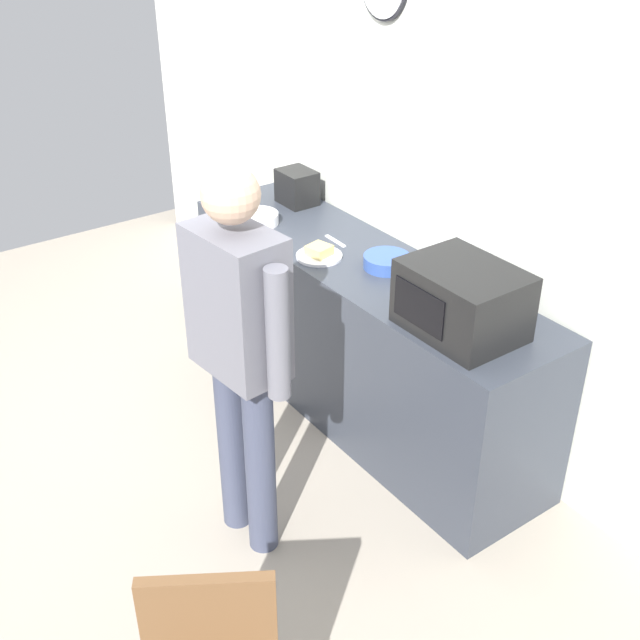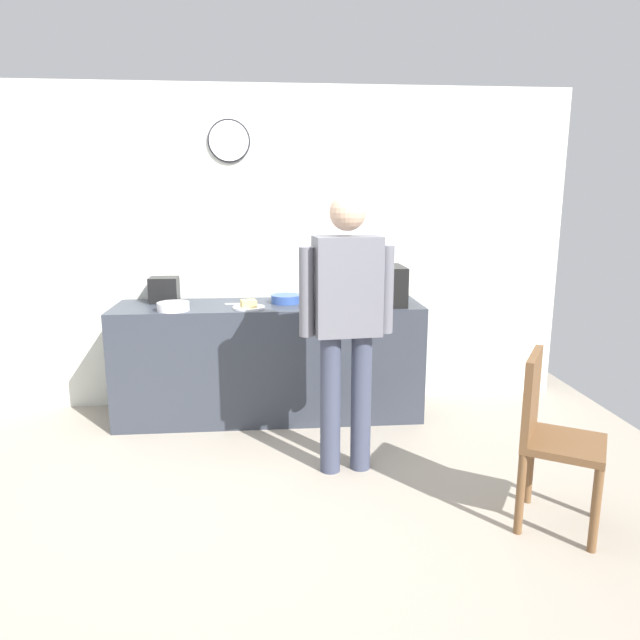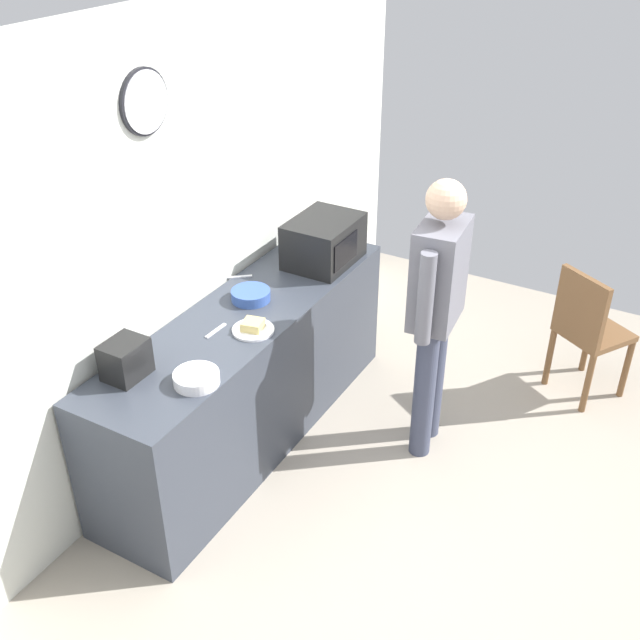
{
  "view_description": "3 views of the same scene",
  "coord_description": "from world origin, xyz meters",
  "px_view_note": "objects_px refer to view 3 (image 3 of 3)",
  "views": [
    {
      "loc": [
        3.05,
        -1.07,
        2.7
      ],
      "look_at": [
        0.42,
        0.81,
        0.8
      ],
      "focal_mm": 44.71,
      "sensor_mm": 36.0,
      "label": 1
    },
    {
      "loc": [
        0.21,
        -3.24,
        1.75
      ],
      "look_at": [
        0.57,
        0.75,
        0.88
      ],
      "focal_mm": 32.53,
      "sensor_mm": 36.0,
      "label": 2
    },
    {
      "loc": [
        -2.84,
        -1.02,
        3.15
      ],
      "look_at": [
        0.35,
        0.79,
        0.91
      ],
      "focal_mm": 42.07,
      "sensor_mm": 36.0,
      "label": 3
    }
  ],
  "objects_px": {
    "microwave": "(324,241)",
    "wooden_chair": "(587,329)",
    "fork_utensil": "(216,331)",
    "spoon_utensil": "(239,277)",
    "toaster": "(125,359)",
    "salad_bowl": "(196,378)",
    "cereal_bowl": "(251,295)",
    "sandwich_plate": "(253,328)",
    "person_standing": "(437,301)"
  },
  "relations": [
    {
      "from": "microwave",
      "to": "wooden_chair",
      "type": "relative_size",
      "value": 0.53
    },
    {
      "from": "wooden_chair",
      "to": "fork_utensil",
      "type": "bearing_deg",
      "value": 134.98
    },
    {
      "from": "spoon_utensil",
      "to": "toaster",
      "type": "bearing_deg",
      "value": -174.24
    },
    {
      "from": "salad_bowl",
      "to": "toaster",
      "type": "height_order",
      "value": "toaster"
    },
    {
      "from": "wooden_chair",
      "to": "cereal_bowl",
      "type": "bearing_deg",
      "value": 127.23
    },
    {
      "from": "salad_bowl",
      "to": "spoon_utensil",
      "type": "distance_m",
      "value": 1.14
    },
    {
      "from": "sandwich_plate",
      "to": "toaster",
      "type": "bearing_deg",
      "value": 154.51
    },
    {
      "from": "toaster",
      "to": "person_standing",
      "type": "relative_size",
      "value": 0.13
    },
    {
      "from": "microwave",
      "to": "toaster",
      "type": "height_order",
      "value": "microwave"
    },
    {
      "from": "salad_bowl",
      "to": "spoon_utensil",
      "type": "xyz_separation_m",
      "value": [
        1.04,
        0.47,
        -0.03
      ]
    },
    {
      "from": "sandwich_plate",
      "to": "salad_bowl",
      "type": "height_order",
      "value": "sandwich_plate"
    },
    {
      "from": "cereal_bowl",
      "to": "spoon_utensil",
      "type": "bearing_deg",
      "value": 48.99
    },
    {
      "from": "salad_bowl",
      "to": "person_standing",
      "type": "height_order",
      "value": "person_standing"
    },
    {
      "from": "salad_bowl",
      "to": "person_standing",
      "type": "relative_size",
      "value": 0.13
    },
    {
      "from": "sandwich_plate",
      "to": "spoon_utensil",
      "type": "bearing_deg",
      "value": 41.99
    },
    {
      "from": "salad_bowl",
      "to": "wooden_chair",
      "type": "distance_m",
      "value": 2.68
    },
    {
      "from": "microwave",
      "to": "wooden_chair",
      "type": "xyz_separation_m",
      "value": [
        0.68,
        -1.62,
        -0.54
      ]
    },
    {
      "from": "salad_bowl",
      "to": "toaster",
      "type": "xyz_separation_m",
      "value": [
        -0.12,
        0.35,
        0.07
      ]
    },
    {
      "from": "salad_bowl",
      "to": "person_standing",
      "type": "xyz_separation_m",
      "value": [
        1.18,
        -0.81,
        0.09
      ]
    },
    {
      "from": "sandwich_plate",
      "to": "toaster",
      "type": "xyz_separation_m",
      "value": [
        -0.67,
        0.32,
        0.08
      ]
    },
    {
      "from": "sandwich_plate",
      "to": "salad_bowl",
      "type": "distance_m",
      "value": 0.55
    },
    {
      "from": "microwave",
      "to": "cereal_bowl",
      "type": "distance_m",
      "value": 0.68
    },
    {
      "from": "toaster",
      "to": "person_standing",
      "type": "xyz_separation_m",
      "value": [
        1.3,
        -1.16,
        0.02
      ]
    },
    {
      "from": "wooden_chair",
      "to": "sandwich_plate",
      "type": "bearing_deg",
      "value": 136.36
    },
    {
      "from": "microwave",
      "to": "toaster",
      "type": "relative_size",
      "value": 2.27
    },
    {
      "from": "salad_bowl",
      "to": "cereal_bowl",
      "type": "distance_m",
      "value": 0.87
    },
    {
      "from": "cereal_bowl",
      "to": "spoon_utensil",
      "type": "height_order",
      "value": "cereal_bowl"
    },
    {
      "from": "sandwich_plate",
      "to": "wooden_chair",
      "type": "bearing_deg",
      "value": -43.64
    },
    {
      "from": "salad_bowl",
      "to": "fork_utensil",
      "type": "bearing_deg",
      "value": 25.21
    },
    {
      "from": "sandwich_plate",
      "to": "cereal_bowl",
      "type": "bearing_deg",
      "value": 36.04
    },
    {
      "from": "microwave",
      "to": "toaster",
      "type": "xyz_separation_m",
      "value": [
        -1.61,
        0.25,
        -0.05
      ]
    },
    {
      "from": "salad_bowl",
      "to": "person_standing",
      "type": "bearing_deg",
      "value": -34.44
    },
    {
      "from": "person_standing",
      "to": "spoon_utensil",
      "type": "bearing_deg",
      "value": 96.37
    },
    {
      "from": "cereal_bowl",
      "to": "person_standing",
      "type": "distance_m",
      "value": 1.1
    },
    {
      "from": "sandwich_plate",
      "to": "toaster",
      "type": "distance_m",
      "value": 0.75
    },
    {
      "from": "cereal_bowl",
      "to": "toaster",
      "type": "xyz_separation_m",
      "value": [
        -0.96,
        0.11,
        0.07
      ]
    },
    {
      "from": "salad_bowl",
      "to": "fork_utensil",
      "type": "distance_m",
      "value": 0.49
    },
    {
      "from": "salad_bowl",
      "to": "cereal_bowl",
      "type": "bearing_deg",
      "value": 15.83
    },
    {
      "from": "toaster",
      "to": "fork_utensil",
      "type": "distance_m",
      "value": 0.59
    },
    {
      "from": "microwave",
      "to": "person_standing",
      "type": "distance_m",
      "value": 0.96
    },
    {
      "from": "cereal_bowl",
      "to": "microwave",
      "type": "bearing_deg",
      "value": -11.72
    },
    {
      "from": "salad_bowl",
      "to": "toaster",
      "type": "relative_size",
      "value": 1.07
    },
    {
      "from": "salad_bowl",
      "to": "wooden_chair",
      "type": "relative_size",
      "value": 0.25
    },
    {
      "from": "spoon_utensil",
      "to": "person_standing",
      "type": "height_order",
      "value": "person_standing"
    },
    {
      "from": "spoon_utensil",
      "to": "person_standing",
      "type": "distance_m",
      "value": 1.29
    },
    {
      "from": "person_standing",
      "to": "wooden_chair",
      "type": "relative_size",
      "value": 1.87
    },
    {
      "from": "wooden_chair",
      "to": "toaster",
      "type": "bearing_deg",
      "value": 140.85
    },
    {
      "from": "fork_utensil",
      "to": "microwave",
      "type": "bearing_deg",
      "value": -5.89
    },
    {
      "from": "microwave",
      "to": "sandwich_plate",
      "type": "relative_size",
      "value": 2.1
    },
    {
      "from": "cereal_bowl",
      "to": "fork_utensil",
      "type": "height_order",
      "value": "cereal_bowl"
    }
  ]
}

